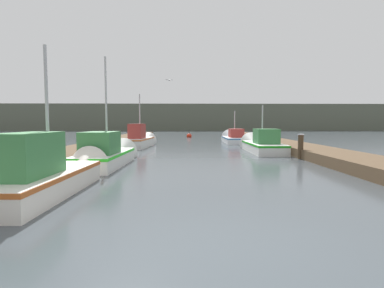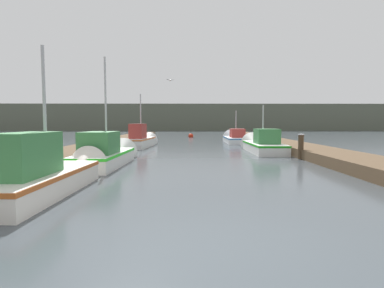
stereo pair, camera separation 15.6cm
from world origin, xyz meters
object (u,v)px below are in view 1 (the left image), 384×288
Objects in this scene: fishing_boat_4 at (234,138)px; mooring_piling_1 at (109,144)px; fishing_boat_0 at (54,173)px; fishing_boat_3 at (141,140)px; seagull_lead at (169,80)px; mooring_piling_0 at (301,146)px; fishing_boat_1 at (109,154)px; fishing_boat_2 at (260,144)px; channel_buoy at (189,136)px.

fishing_boat_4 is 12.29m from mooring_piling_1.
fishing_boat_3 reaches higher than fishing_boat_0.
fishing_boat_0 is 14.51m from seagull_lead.
mooring_piling_0 is 10.72m from seagull_lead.
fishing_boat_1 is 8.96m from fishing_boat_3.
mooring_piling_0 is 2.20× the size of seagull_lead.
fishing_boat_4 is (7.43, 4.50, -0.16)m from fishing_boat_3.
mooring_piling_0 reaches higher than mooring_piling_1.
fishing_boat_1 is 1.00× the size of fishing_boat_3.
fishing_boat_1 is 9.64m from fishing_boat_2.
fishing_boat_4 reaches higher than channel_buoy.
seagull_lead is (2.08, 0.01, 4.24)m from fishing_boat_3.
fishing_boat_3 is at bearing -148.40° from fishing_boat_4.
fishing_boat_0 is at bearing -90.57° from fishing_boat_1.
fishing_boat_2 is 5.94× the size of mooring_piling_1.
fishing_boat_4 is 4.92× the size of channel_buoy.
fishing_boat_3 is 0.99× the size of fishing_boat_4.
channel_buoy is (4.82, 17.07, -0.33)m from mooring_piling_1.
mooring_piling_0 is at bearing -82.90° from fishing_boat_4.
mooring_piling_0 is 1.25× the size of mooring_piling_1.
mooring_piling_1 is 1.76× the size of seagull_lead.
fishing_boat_2 is (7.82, 5.64, -0.05)m from fishing_boat_1.
channel_buoy is (-4.20, 16.13, -0.25)m from fishing_boat_2.
fishing_boat_1 is (0.22, 4.70, -0.00)m from fishing_boat_0.
mooring_piling_0 is at bearing -33.83° from fishing_boat_3.
mooring_piling_0 reaches higher than channel_buoy.
fishing_boat_0 is 1.02× the size of fishing_boat_4.
fishing_boat_0 is 13.10m from fishing_boat_2.
fishing_boat_0 is 11.07m from mooring_piling_0.
mooring_piling_1 is (-1.19, -4.26, -0.02)m from fishing_boat_3.
mooring_piling_1 is at bearing -150.04° from seagull_lead.
fishing_boat_0 is 9.88× the size of seagull_lead.
fishing_boat_0 is at bearing -85.29° from fishing_boat_3.
seagull_lead is (-1.54, -12.80, 4.58)m from channel_buoy.
fishing_boat_1 is 5.44× the size of mooring_piling_1.
channel_buoy is (3.62, 12.81, -0.34)m from fishing_boat_3.
fishing_boat_0 is 4.49× the size of mooring_piling_0.
fishing_boat_0 is at bearing -84.07° from mooring_piling_1.
fishing_boat_2 is (8.04, 10.34, -0.05)m from fishing_boat_0.
mooring_piling_1 is at bearing -105.76° from channel_buoy.
fishing_boat_0 reaches higher than mooring_piling_0.
mooring_piling_0 is at bearing -75.52° from channel_buoy.
mooring_piling_1 is at bearing -100.01° from fishing_boat_3.
mooring_piling_1 is at bearing -134.13° from fishing_boat_4.
seagull_lead is (-5.74, 3.34, 4.34)m from fishing_boat_2.
fishing_boat_1 reaches higher than mooring_piling_0.
fishing_boat_1 is at bearing -168.96° from mooring_piling_0.
seagull_lead is at bearing -139.58° from fishing_boat_4.
seagull_lead is at bearing 150.14° from fishing_boat_2.
fishing_boat_1 reaches higher than fishing_boat_2.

